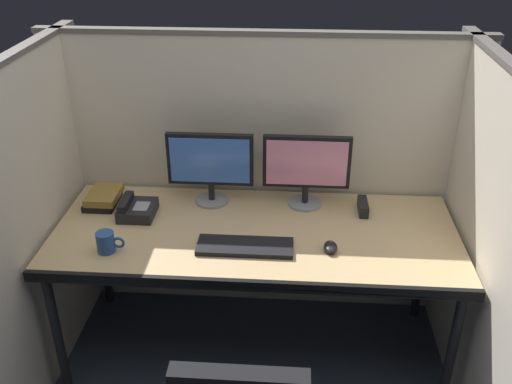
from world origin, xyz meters
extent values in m
cube|color=beige|center=(0.00, 0.74, 0.78)|extent=(2.20, 0.05, 1.55)
cube|color=#605B56|center=(0.00, 0.74, 1.56)|extent=(2.21, 0.06, 0.02)
cube|color=beige|center=(-0.99, 0.20, 0.78)|extent=(0.05, 1.40, 1.55)
cube|color=#605B56|center=(-0.99, 0.20, 1.56)|extent=(0.06, 1.41, 0.02)
cube|color=beige|center=(0.99, 0.20, 0.78)|extent=(0.05, 1.40, 1.55)
cube|color=tan|center=(0.00, 0.30, 0.72)|extent=(1.90, 0.80, 0.04)
cube|color=black|center=(0.00, -0.09, 0.72)|extent=(1.90, 0.02, 0.05)
cylinder|color=black|center=(-0.89, -0.04, 0.35)|extent=(0.04, 0.04, 0.70)
cylinder|color=black|center=(0.89, -0.04, 0.35)|extent=(0.04, 0.04, 0.70)
cylinder|color=black|center=(-0.89, 0.64, 0.35)|extent=(0.04, 0.04, 0.70)
cylinder|color=black|center=(0.89, 0.64, 0.35)|extent=(0.04, 0.04, 0.70)
cylinder|color=gray|center=(-0.24, 0.57, 0.75)|extent=(0.17, 0.17, 0.01)
cylinder|color=black|center=(-0.24, 0.57, 0.80)|extent=(0.03, 0.03, 0.09)
cube|color=black|center=(-0.24, 0.57, 0.98)|extent=(0.43, 0.03, 0.27)
cube|color=#3F72D8|center=(-0.24, 0.55, 0.98)|extent=(0.39, 0.01, 0.23)
cylinder|color=gray|center=(0.23, 0.57, 0.75)|extent=(0.17, 0.17, 0.01)
cylinder|color=black|center=(0.23, 0.57, 0.80)|extent=(0.03, 0.03, 0.09)
cube|color=black|center=(0.23, 0.57, 0.98)|extent=(0.43, 0.03, 0.27)
cube|color=pink|center=(0.23, 0.55, 0.98)|extent=(0.39, 0.01, 0.23)
cube|color=black|center=(-0.04, 0.15, 0.75)|extent=(0.43, 0.15, 0.02)
ellipsoid|color=black|center=(0.35, 0.16, 0.76)|extent=(0.06, 0.10, 0.03)
cylinder|color=#59595B|center=(0.35, 0.18, 0.77)|extent=(0.01, 0.01, 0.01)
cube|color=black|center=(-0.59, 0.40, 0.77)|extent=(0.17, 0.19, 0.06)
cube|color=black|center=(-0.64, 0.40, 0.81)|extent=(0.04, 0.17, 0.03)
cube|color=gray|center=(-0.56, 0.39, 0.80)|extent=(0.07, 0.09, 0.00)
cube|color=black|center=(-0.80, 0.51, 0.76)|extent=(0.15, 0.21, 0.03)
cube|color=olive|center=(-0.78, 0.50, 0.79)|extent=(0.15, 0.21, 0.04)
cylinder|color=#264C8C|center=(-0.65, 0.08, 0.79)|extent=(0.08, 0.08, 0.09)
torus|color=#264C8C|center=(-0.59, 0.08, 0.79)|extent=(0.06, 0.01, 0.06)
cube|color=black|center=(0.52, 0.52, 0.77)|extent=(0.04, 0.15, 0.06)
camera|label=1|loc=(0.16, -1.95, 2.16)|focal=39.65mm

